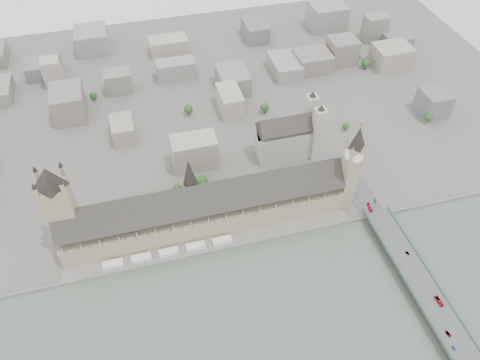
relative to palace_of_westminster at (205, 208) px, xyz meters
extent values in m
plane|color=#595651|center=(0.00, -19.70, -22.71)|extent=(900.00, 900.00, 0.00)
cube|color=slate|center=(0.00, -34.70, -21.21)|extent=(600.00, 1.50, 3.00)
cube|color=slate|center=(0.00, -27.20, -21.71)|extent=(270.00, 15.00, 2.00)
cube|color=white|center=(-90.00, -26.70, -18.71)|extent=(18.00, 7.00, 4.00)
cube|color=white|center=(-65.00, -26.70, -18.71)|extent=(18.00, 7.00, 4.00)
cube|color=white|center=(-40.00, -26.70, -18.71)|extent=(18.00, 7.00, 4.00)
cube|color=white|center=(-15.00, -26.70, -18.71)|extent=(18.00, 7.00, 4.00)
cube|color=white|center=(10.00, -26.70, -18.71)|extent=(18.00, 7.00, 4.00)
cube|color=gray|center=(0.00, 0.30, -10.21)|extent=(265.00, 40.00, 25.00)
cube|color=#2D2A28|center=(0.00, 0.30, 12.37)|extent=(265.00, 40.73, 40.73)
cube|color=gray|center=(138.00, -11.70, 8.29)|extent=(12.00, 12.00, 62.00)
cube|color=tan|center=(138.00, -11.70, 47.29)|extent=(14.00, 14.00, 16.00)
cylinder|color=white|center=(145.20, -11.70, 47.29)|extent=(0.60, 10.00, 10.00)
cylinder|color=white|center=(130.80, -11.70, 47.29)|extent=(0.60, 10.00, 10.00)
cylinder|color=white|center=(138.00, -4.50, 47.29)|extent=(10.00, 0.60, 10.00)
cylinder|color=white|center=(138.00, -18.90, 47.29)|extent=(10.00, 0.60, 10.00)
cone|color=black|center=(138.00, -11.70, 66.29)|extent=(17.00, 17.00, 22.00)
cylinder|color=gold|center=(138.00, -11.70, 80.29)|extent=(1.00, 1.00, 6.00)
sphere|color=gold|center=(138.00, -11.70, 83.79)|extent=(2.00, 2.00, 2.00)
cone|color=tan|center=(144.50, -5.20, 59.29)|extent=(2.40, 2.40, 8.00)
cone|color=tan|center=(131.50, -5.20, 59.29)|extent=(2.40, 2.40, 8.00)
cone|color=tan|center=(144.50, -18.20, 59.29)|extent=(2.40, 2.40, 8.00)
cone|color=tan|center=(131.50, -18.20, 59.29)|extent=(2.40, 2.40, 8.00)
cube|color=gray|center=(-122.00, 6.30, 17.29)|extent=(23.00, 23.00, 80.00)
cone|color=black|center=(-122.00, 6.30, 67.29)|extent=(30.00, 30.00, 20.00)
cylinder|color=tan|center=(-10.00, 6.30, 20.29)|extent=(12.00, 12.00, 20.00)
cone|color=black|center=(-10.00, 6.30, 44.29)|extent=(13.00, 13.00, 28.00)
cube|color=#474749|center=(162.00, -107.20, -17.58)|extent=(25.00, 325.00, 10.25)
cube|color=#9B978C|center=(105.00, 75.30, -5.71)|extent=(60.00, 28.00, 34.00)
cube|color=#2D2A28|center=(105.00, 75.30, 16.29)|extent=(60.00, 28.28, 28.28)
cube|color=#9B978C|center=(137.00, 87.30, 9.29)|extent=(12.00, 12.00, 64.00)
cube|color=#9B978C|center=(137.00, 63.30, 9.29)|extent=(12.00, 12.00, 64.00)
imported|color=red|center=(156.09, -30.80, -10.96)|extent=(3.88, 10.94, 2.98)
imported|color=#B31618|center=(165.73, -138.11, -11.08)|extent=(2.68, 9.96, 2.75)
imported|color=#1A3EA9|center=(155.25, -175.90, -11.81)|extent=(2.50, 4.04, 1.29)
imported|color=gray|center=(165.11, -88.03, -11.82)|extent=(2.60, 4.08, 1.27)
imported|color=gray|center=(157.58, -164.87, -11.71)|extent=(3.24, 5.68, 1.49)
imported|color=gray|center=(165.34, -23.85, -11.64)|extent=(4.39, 6.04, 1.62)
camera|label=1|loc=(-42.08, -284.74, 331.12)|focal=35.00mm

